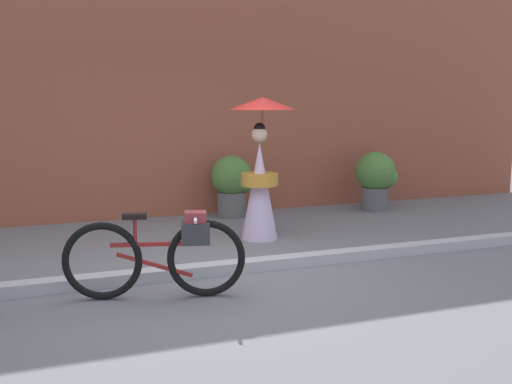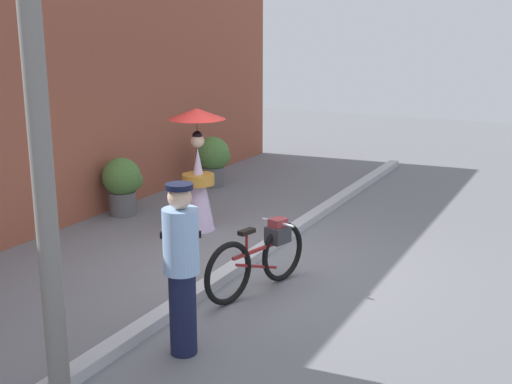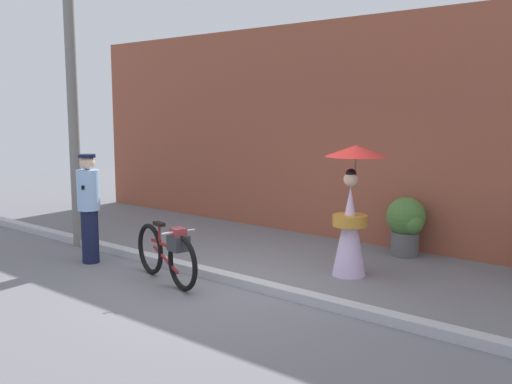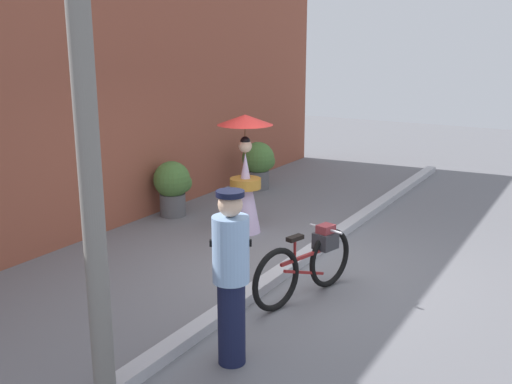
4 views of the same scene
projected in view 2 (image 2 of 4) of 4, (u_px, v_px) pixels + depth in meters
ground_plane at (247, 264)px, 8.77m from camera, size 30.00×30.00×0.00m
building_wall at (39, 101)px, 9.82m from camera, size 14.00×0.40×3.95m
sidewalk_curb at (247, 260)px, 8.75m from camera, size 14.00×0.20×0.12m
bicycle_near_officer at (260, 256)px, 7.82m from camera, size 1.66×0.58×0.82m
person_officer at (182, 265)px, 6.19m from camera, size 0.34×0.34×1.68m
person_with_parasol at (198, 168)px, 10.02m from camera, size 0.87×0.87×1.86m
potted_plant_by_door at (214, 158)px, 12.85m from camera, size 0.67×0.66×0.97m
potted_plant_small at (123, 183)px, 10.92m from camera, size 0.65×0.63×0.96m
utility_pole at (38, 116)px, 5.08m from camera, size 0.18×0.18×4.80m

